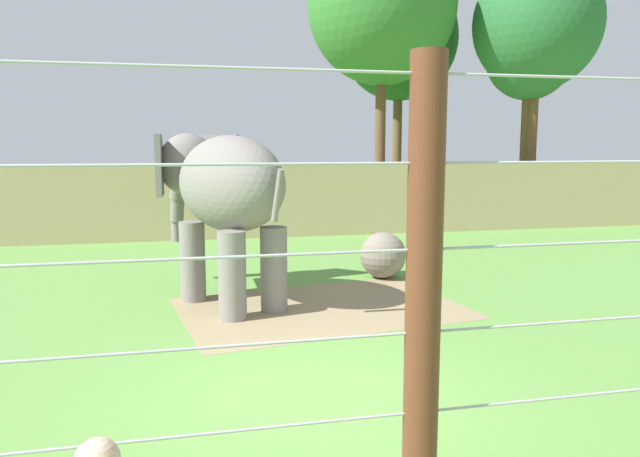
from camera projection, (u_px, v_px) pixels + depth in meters
name	position (u px, v px, depth m)	size (l,w,h in m)	color
ground_plane	(312.00, 394.00, 7.39)	(120.00, 120.00, 0.00)	#609342
dirt_patch	(321.00, 308.00, 11.30)	(5.17, 3.55, 0.01)	#937F5B
embankment_wall	(231.00, 200.00, 20.34)	(36.00, 1.80, 2.45)	tan
elephant	(222.00, 191.00, 11.45)	(2.88, 4.15, 3.31)	gray
enrichment_ball	(383.00, 255.00, 13.79)	(1.07, 1.07, 1.07)	gray
cable_fence	(414.00, 327.00, 4.02)	(9.02, 0.24, 3.66)	brown
tree_far_left	(382.00, 6.00, 24.43)	(6.11, 6.11, 11.95)	brown
tree_left_of_centre	(530.00, 55.00, 24.83)	(3.65, 3.65, 8.78)	brown
tree_behind_wall	(537.00, 25.00, 24.49)	(5.20, 5.20, 10.75)	brown
tree_right_of_centre	(399.00, 39.00, 28.66)	(5.64, 5.64, 11.14)	brown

